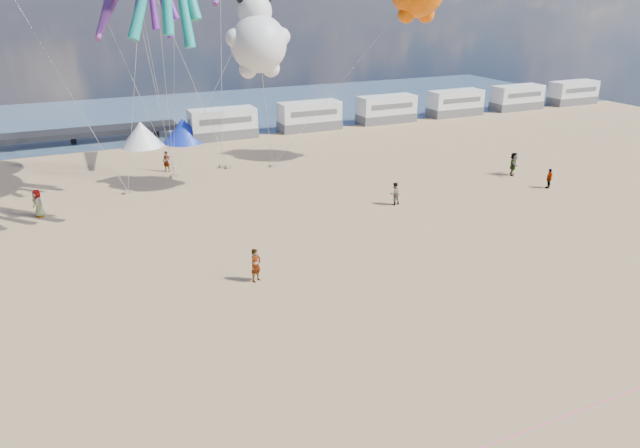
{
  "coord_description": "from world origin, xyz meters",
  "views": [
    {
      "loc": [
        -8.44,
        -15.93,
        13.6
      ],
      "look_at": [
        1.43,
        6.0,
        3.88
      ],
      "focal_mm": 32.0,
      "sensor_mm": 36.0,
      "label": 1
    }
  ],
  "objects": [
    {
      "name": "motorhome_0",
      "position": [
        6.0,
        40.0,
        1.5
      ],
      "size": [
        6.6,
        2.5,
        3.0
      ],
      "primitive_type": "cube",
      "color": "silver",
      "rests_on": "ground"
    },
    {
      "name": "sandbag_d",
      "position": [
        3.12,
        29.81,
        0.11
      ],
      "size": [
        0.5,
        0.35,
        0.22
      ],
      "primitive_type": "cube",
      "color": "gray",
      "rests_on": "ground"
    },
    {
      "name": "ground",
      "position": [
        0.0,
        0.0,
        0.0
      ],
      "size": [
        120.0,
        120.0,
        0.0
      ],
      "primitive_type": "plane",
      "color": "tan",
      "rests_on": "ground"
    },
    {
      "name": "sandbag_e",
      "position": [
        -1.14,
        28.73,
        0.11
      ],
      "size": [
        0.5,
        0.35,
        0.22
      ],
      "primitive_type": "cube",
      "color": "gray",
      "rests_on": "ground"
    },
    {
      "name": "tent_white",
      "position": [
        -2.0,
        40.0,
        1.2
      ],
      "size": [
        4.0,
        4.0,
        2.4
      ],
      "primitive_type": "cone",
      "color": "white",
      "rests_on": "ground"
    },
    {
      "name": "motorhome_4",
      "position": [
        44.0,
        40.0,
        1.5
      ],
      "size": [
        6.6,
        2.5,
        3.0
      ],
      "primitive_type": "cube",
      "color": "silver",
      "rests_on": "ground"
    },
    {
      "name": "beachgoer_3",
      "position": [
        24.04,
        14.3,
        0.76
      ],
      "size": [
        1.11,
        0.85,
        1.52
      ],
      "primitive_type": "imported",
      "rotation": [
        0.0,
        0.0,
        3.47
      ],
      "color": "#7F6659",
      "rests_on": "ground"
    },
    {
      "name": "beachgoer_1",
      "position": [
        11.56,
        15.94,
        0.8
      ],
      "size": [
        0.86,
        0.63,
        1.61
      ],
      "primitive_type": "imported",
      "rotation": [
        0.0,
        0.0,
        3.3
      ],
      "color": "#7F6659",
      "rests_on": "ground"
    },
    {
      "name": "kite_panda",
      "position": [
        4.32,
        22.58,
        10.48
      ],
      "size": [
        6.03,
        5.89,
        6.59
      ],
      "primitive_type": null,
      "rotation": [
        0.0,
        0.0,
        0.41
      ],
      "color": "silver"
    },
    {
      "name": "water",
      "position": [
        0.0,
        55.0,
        0.02
      ],
      "size": [
        120.0,
        120.0,
        0.0
      ],
      "primitive_type": "plane",
      "color": "#39526D",
      "rests_on": "ground"
    },
    {
      "name": "motorhome_3",
      "position": [
        34.5,
        40.0,
        1.5
      ],
      "size": [
        6.6,
        2.5,
        3.0
      ],
      "primitive_type": "cube",
      "color": "silver",
      "rests_on": "ground"
    },
    {
      "name": "tent_blue",
      "position": [
        2.0,
        40.0,
        1.2
      ],
      "size": [
        4.0,
        4.0,
        2.4
      ],
      "primitive_type": "cone",
      "color": "#1933CC",
      "rests_on": "ground"
    },
    {
      "name": "sandbag_a",
      "position": [
        -5.04,
        25.94,
        0.11
      ],
      "size": [
        0.5,
        0.35,
        0.22
      ],
      "primitive_type": "cube",
      "color": "gray",
      "rests_on": "ground"
    },
    {
      "name": "beachgoer_5",
      "position": [
        -1.35,
        30.51,
        0.85
      ],
      "size": [
        1.57,
        1.31,
        1.69
      ],
      "primitive_type": "imported",
      "rotation": [
        0.0,
        0.0,
        5.67
      ],
      "color": "#7F6659",
      "rests_on": "ground"
    },
    {
      "name": "motorhome_2",
      "position": [
        25.0,
        40.0,
        1.5
      ],
      "size": [
        6.6,
        2.5,
        3.0
      ],
      "primitive_type": "cube",
      "color": "silver",
      "rests_on": "ground"
    },
    {
      "name": "beachgoer_0",
      "position": [
        -10.88,
        23.54,
        0.93
      ],
      "size": [
        0.75,
        0.81,
        1.85
      ],
      "primitive_type": "imported",
      "rotation": [
        0.0,
        0.0,
        5.32
      ],
      "color": "#7F6659",
      "rests_on": "ground"
    },
    {
      "name": "sandbag_b",
      "position": [
        3.52,
        29.32,
        0.11
      ],
      "size": [
        0.5,
        0.35,
        0.22
      ],
      "primitive_type": "cube",
      "color": "gray",
      "rests_on": "ground"
    },
    {
      "name": "standing_person",
      "position": [
        -0.77,
        9.02,
        0.89
      ],
      "size": [
        0.77,
        0.68,
        1.78
      ],
      "primitive_type": "imported",
      "rotation": [
        0.0,
        0.0,
        0.48
      ],
      "color": "tan",
      "rests_on": "ground"
    },
    {
      "name": "motorhome_1",
      "position": [
        15.5,
        40.0,
        1.5
      ],
      "size": [
        6.6,
        2.5,
        3.0
      ],
      "primitive_type": "cube",
      "color": "silver",
      "rests_on": "ground"
    },
    {
      "name": "beachgoer_4",
      "position": [
        23.9,
        18.03,
        0.94
      ],
      "size": [
        1.05,
        1.14,
        1.87
      ],
      "primitive_type": "imported",
      "rotation": [
        0.0,
        0.0,
        0.88
      ],
      "color": "#7F6659",
      "rests_on": "ground"
    },
    {
      "name": "windsock_right",
      "position": [
        -5.12,
        24.65,
        12.26
      ],
      "size": [
        2.62,
        5.08,
        5.08
      ],
      "primitive_type": null,
      "rotation": [
        0.0,
        0.0,
        -0.36
      ],
      "color": "red"
    },
    {
      "name": "sandbag_c",
      "position": [
        7.04,
        28.2,
        0.11
      ],
      "size": [
        0.5,
        0.35,
        0.22
      ],
      "primitive_type": "cube",
      "color": "gray",
      "rests_on": "ground"
    },
    {
      "name": "motorhome_5",
      "position": [
        53.5,
        40.0,
        1.5
      ],
      "size": [
        6.6,
        2.5,
        3.0
      ],
      "primitive_type": "cube",
      "color": "silver",
      "rests_on": "ground"
    }
  ]
}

